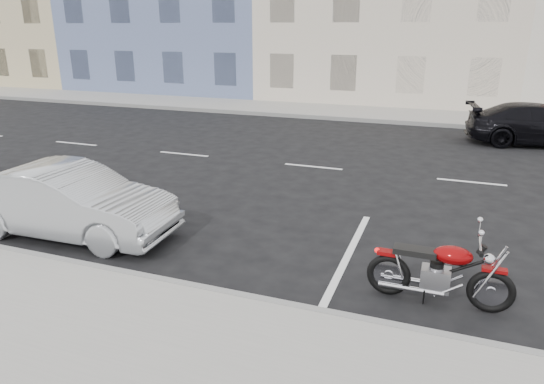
# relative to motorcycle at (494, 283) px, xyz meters

# --- Properties ---
(ground) EXTENTS (120.00, 120.00, 0.00)m
(ground) POSITION_rel_motorcycle_xyz_m (-2.11, 6.04, -0.44)
(ground) COLOR black
(ground) RESTS_ON ground
(sidewalk_far) EXTENTS (80.00, 3.40, 0.15)m
(sidewalk_far) POSITION_rel_motorcycle_xyz_m (-7.11, 14.74, -0.37)
(sidewalk_far) COLOR gray
(sidewalk_far) RESTS_ON ground
(curb_near) EXTENTS (80.00, 0.12, 0.16)m
(curb_near) POSITION_rel_motorcycle_xyz_m (-7.11, -0.96, -0.36)
(curb_near) COLOR gray
(curb_near) RESTS_ON ground
(curb_far) EXTENTS (80.00, 0.12, 0.16)m
(curb_far) POSITION_rel_motorcycle_xyz_m (-7.11, 13.04, -0.36)
(curb_far) COLOR gray
(curb_far) RESTS_ON ground
(motorcycle) EXTENTS (1.93, 0.64, 0.97)m
(motorcycle) POSITION_rel_motorcycle_xyz_m (0.00, 0.00, 0.00)
(motorcycle) COLOR black
(motorcycle) RESTS_ON ground
(sedan_silver) EXTENTS (3.93, 1.50, 1.28)m
(sedan_silver) POSITION_rel_motorcycle_xyz_m (-7.00, 0.14, 0.20)
(sedan_silver) COLOR #ABAEB3
(sedan_silver) RESTS_ON ground
(car_far) EXTENTS (4.69, 2.38, 1.30)m
(car_far) POSITION_rel_motorcycle_xyz_m (1.97, 11.05, 0.21)
(car_far) COLOR black
(car_far) RESTS_ON ground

